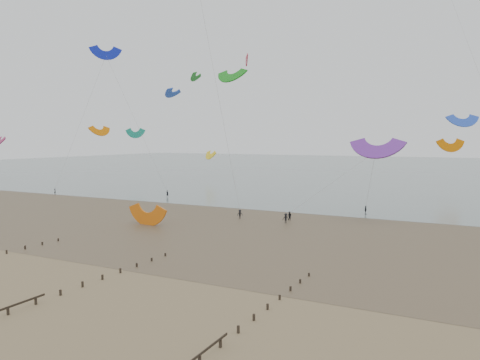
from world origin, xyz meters
The scene contains 6 objects.
ground centered at (0.00, 0.00, 0.00)m, with size 500.00×500.00×0.00m, color brown.
sea_and_shore centered at (-4.08, 34.40, 0.01)m, with size 500.00×665.00×0.03m.
kitesurfer_lead centered at (-57.88, 50.13, 0.76)m, with size 0.55×0.36×1.52m, color black.
kitesurfers centered at (28.85, 49.31, 0.86)m, with size 101.47×22.25×1.90m.
grounded_kite centered at (-10.85, 27.34, 0.00)m, with size 6.74×3.53×5.14m, color orange, non-canonical shape.
kites_airborne centered at (-6.97, 89.11, 21.15)m, with size 250.80×105.07×41.77m.
Camera 1 is at (37.01, -32.87, 14.05)m, focal length 35.00 mm.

